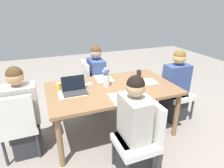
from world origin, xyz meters
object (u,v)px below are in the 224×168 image
(person_far_left_near, at_px, (133,131))
(flower_vase, at_px, (106,77))
(chair_head_left_left_far, at_px, (175,89))
(phone_black, at_px, (73,85))
(person_head_right_right_near, at_px, (23,117))
(person_head_left_left_far, at_px, (175,89))
(dining_table, at_px, (112,92))
(person_near_left_mid, at_px, (97,82))
(coffee_mug_near_left, at_px, (59,86))
(coffee_mug_near_right, at_px, (139,73))
(chair_near_left_mid, at_px, (92,83))
(chair_far_left_near, at_px, (142,135))
(laptop_head_right_right_near, at_px, (74,89))
(coffee_mug_centre_left, at_px, (130,85))
(chair_head_right_right_near, at_px, (18,123))
(phone_silver, at_px, (88,84))

(person_far_left_near, relative_size, flower_vase, 4.16)
(chair_head_left_left_far, distance_m, phone_black, 1.72)
(person_head_right_right_near, relative_size, phone_black, 7.97)
(person_head_left_left_far, bearing_deg, phone_black, -9.58)
(dining_table, xyz_separation_m, person_near_left_mid, (0.00, -0.77, -0.14))
(flower_vase, height_order, coffee_mug_near_left, flower_vase)
(coffee_mug_near_left, bearing_deg, coffee_mug_near_right, -176.53)
(person_head_left_left_far, xyz_separation_m, coffee_mug_near_right, (0.52, -0.32, 0.26))
(person_near_left_mid, xyz_separation_m, chair_head_left_left_far, (-1.18, 0.71, -0.03))
(dining_table, xyz_separation_m, phone_black, (0.51, -0.26, 0.08))
(chair_near_left_mid, relative_size, coffee_mug_near_left, 10.59)
(chair_far_left_near, height_order, laptop_head_right_right_near, laptop_head_right_right_near)
(flower_vase, bearing_deg, chair_head_left_left_far, 179.44)
(chair_near_left_mid, xyz_separation_m, phone_black, (0.43, 0.57, 0.24))
(coffee_mug_centre_left, bearing_deg, chair_near_left_mid, -72.58)
(chair_far_left_near, xyz_separation_m, person_near_left_mid, (0.03, -1.62, 0.03))
(dining_table, xyz_separation_m, chair_far_left_near, (-0.03, 0.85, -0.16))
(person_far_left_near, relative_size, person_head_right_right_near, 1.00)
(person_far_left_near, distance_m, laptop_head_right_right_near, 0.98)
(person_far_left_near, bearing_deg, coffee_mug_centre_left, -112.47)
(person_near_left_mid, bearing_deg, chair_far_left_near, 90.95)
(chair_near_left_mid, distance_m, person_head_left_left_far, 1.46)
(dining_table, distance_m, person_near_left_mid, 0.78)
(chair_head_right_right_near, relative_size, laptop_head_right_right_near, 2.81)
(person_head_left_left_far, distance_m, coffee_mug_near_left, 1.87)
(chair_near_left_mid, height_order, flower_vase, flower_vase)
(chair_head_right_right_near, height_order, phone_silver, chair_head_right_right_near)
(chair_far_left_near, bearing_deg, coffee_mug_centre_left, -105.39)
(chair_head_right_right_near, distance_m, phone_black, 0.88)
(chair_head_left_left_far, relative_size, person_head_right_right_near, 0.75)
(chair_far_left_near, distance_m, person_head_right_right_near, 1.49)
(coffee_mug_near_left, bearing_deg, laptop_head_right_right_near, 131.25)
(chair_near_left_mid, bearing_deg, flower_vase, 91.05)
(laptop_head_right_right_near, bearing_deg, chair_head_right_right_near, 8.34)
(laptop_head_right_right_near, xyz_separation_m, coffee_mug_centre_left, (-0.76, 0.14, 0.00))
(person_far_left_near, xyz_separation_m, person_head_left_left_far, (-1.17, -0.78, 0.00))
(chair_near_left_mid, bearing_deg, phone_black, 52.51)
(flower_vase, height_order, phone_silver, flower_vase)
(chair_head_left_left_far, relative_size, phone_silver, 6.00)
(coffee_mug_near_left, relative_size, phone_black, 0.57)
(coffee_mug_near_left, bearing_deg, coffee_mug_centre_left, 159.48)
(phone_black, bearing_deg, chair_head_right_right_near, -149.47)
(chair_near_left_mid, relative_size, chair_head_right_right_near, 1.00)
(chair_head_left_left_far, bearing_deg, chair_head_right_right_near, 3.56)
(chair_near_left_mid, distance_m, chair_head_left_left_far, 1.47)
(chair_near_left_mid, relative_size, laptop_head_right_right_near, 2.81)
(laptop_head_right_right_near, bearing_deg, chair_head_left_left_far, -178.52)
(chair_near_left_mid, relative_size, coffee_mug_near_right, 10.35)
(chair_near_left_mid, distance_m, coffee_mug_centre_left, 1.04)
(dining_table, height_order, chair_far_left_near, chair_far_left_near)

